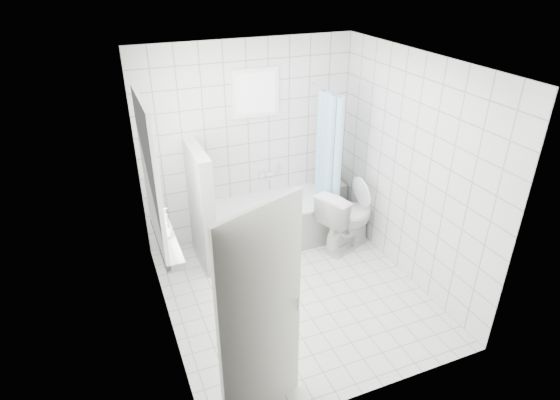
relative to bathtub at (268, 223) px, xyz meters
name	(u,v)px	position (x,y,z in m)	size (l,w,h in m)	color
ground	(294,293)	(-0.11, -1.12, -0.29)	(3.00, 3.00, 0.00)	white
ceiling	(299,63)	(-0.11, -1.12, 2.31)	(3.00, 3.00, 0.00)	white
wall_back	(249,144)	(-0.11, 0.38, 1.01)	(2.80, 0.02, 2.60)	white
wall_front	(377,276)	(-0.11, -2.62, 1.01)	(2.80, 0.02, 2.60)	white
wall_left	(157,219)	(-1.51, -1.12, 1.01)	(0.02, 3.00, 2.60)	white
wall_right	(410,171)	(1.29, -1.12, 1.01)	(0.02, 3.00, 2.60)	white
window_left	(153,176)	(-1.47, -0.82, 1.31)	(0.01, 0.90, 1.40)	white
window_back	(256,93)	(-0.01, 0.33, 1.66)	(0.50, 0.01, 0.50)	white
window_sill	(167,241)	(-1.42, -0.82, 0.57)	(0.18, 1.02, 0.08)	white
door	(261,322)	(-0.99, -2.46, 0.71)	(0.04, 0.80, 2.00)	silver
bathtub	(268,223)	(0.00, 0.00, 0.00)	(1.64, 0.77, 0.58)	white
partition_wall	(201,207)	(-0.88, -0.05, 0.46)	(0.15, 0.85, 1.50)	white
tiled_ledge	(330,202)	(1.06, 0.25, -0.02)	(0.40, 0.24, 0.55)	white
toilet	(347,218)	(0.92, -0.47, 0.13)	(0.47, 0.83, 0.85)	white
curtain_rod	(326,90)	(0.76, -0.02, 1.71)	(0.02, 0.02, 0.80)	silver
shower_curtain	(327,163)	(0.76, -0.16, 0.81)	(0.14, 0.48, 1.78)	#4EB1E6
tub_faucet	(266,174)	(0.10, 0.33, 0.56)	(0.18, 0.06, 0.06)	silver
sill_bottles	(164,222)	(-1.41, -0.70, 0.72)	(0.17, 0.46, 0.28)	silver
ledge_bottles	(333,178)	(1.08, 0.24, 0.37)	(0.18, 0.15, 0.24)	yellow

